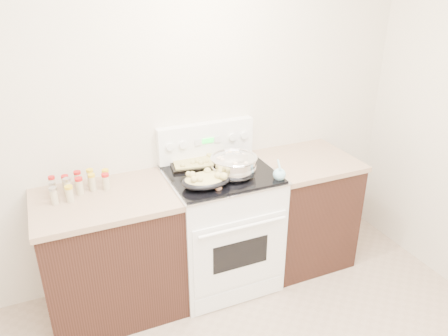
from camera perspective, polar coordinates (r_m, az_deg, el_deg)
room_shell at (r=1.53m, az=8.48°, el=1.86°), size 4.10×3.60×2.75m
counter_left at (r=3.21m, az=-14.44°, el=-10.87°), size 0.93×0.67×0.92m
counter_right at (r=3.69m, az=10.13°, el=-5.33°), size 0.73×0.67×0.92m
kitchen_range at (r=3.36m, az=-0.37°, el=-7.55°), size 0.78×0.73×1.22m
mixing_bowl at (r=3.06m, az=1.30°, el=0.25°), size 0.38×0.38×0.19m
roasting_pan at (r=2.93m, az=-2.36°, el=-1.54°), size 0.34×0.24×0.11m
baking_sheet at (r=3.28m, az=-3.14°, el=0.92°), size 0.49×0.38×0.06m
wooden_spoon at (r=2.93m, az=-0.97°, el=-2.32°), size 0.05×0.25×0.04m
blue_ladle at (r=3.06m, az=7.24°, el=-0.71°), size 0.17×0.27×0.11m
spice_jars at (r=3.04m, az=-18.64°, el=-2.07°), size 0.40×0.23×0.13m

